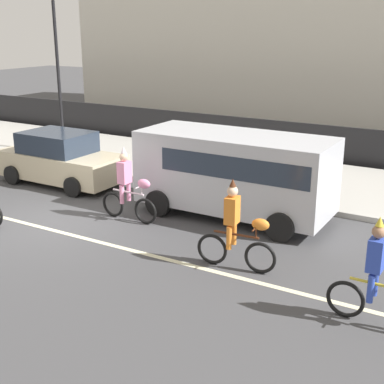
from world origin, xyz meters
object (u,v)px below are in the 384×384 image
at_px(parade_cyclist_cobalt, 381,280).
at_px(street_lamp_post, 56,48).
at_px(parked_van_silver, 237,169).
at_px(parked_car_beige, 60,159).
at_px(parade_cyclist_pink, 129,189).
at_px(parade_cyclist_orange, 237,230).

distance_m(parade_cyclist_cobalt, street_lamp_post, 15.11).
relative_size(parked_van_silver, parked_car_beige, 1.22).
xyz_separation_m(parked_car_beige, street_lamp_post, (-2.73, 2.98, 3.21)).
relative_size(parade_cyclist_pink, parade_cyclist_orange, 1.00).
relative_size(parade_cyclist_pink, parked_van_silver, 0.38).
bearing_deg(parade_cyclist_cobalt, parade_cyclist_pink, 163.43).
bearing_deg(parade_cyclist_cobalt, parked_van_silver, 140.44).
distance_m(parade_cyclist_pink, parade_cyclist_orange, 3.82).
relative_size(parade_cyclist_pink, parked_car_beige, 0.47).
distance_m(parade_cyclist_pink, street_lamp_post, 8.65).
xyz_separation_m(parade_cyclist_pink, parade_cyclist_orange, (3.63, -1.19, 0.00)).
bearing_deg(parade_cyclist_pink, parade_cyclist_cobalt, -16.57).
xyz_separation_m(parade_cyclist_pink, parade_cyclist_cobalt, (6.62, -1.97, 0.00)).
distance_m(parade_cyclist_orange, parade_cyclist_cobalt, 3.09).
height_order(parade_cyclist_orange, street_lamp_post, street_lamp_post).
bearing_deg(parade_cyclist_pink, street_lamp_post, 145.34).
xyz_separation_m(parade_cyclist_orange, parked_van_silver, (-1.40, 2.84, 0.44)).
relative_size(parade_cyclist_orange, street_lamp_post, 0.33).
height_order(parade_cyclist_cobalt, parked_van_silver, parked_van_silver).
height_order(parade_cyclist_cobalt, street_lamp_post, street_lamp_post).
bearing_deg(parade_cyclist_orange, parked_van_silver, 116.22).
bearing_deg(parked_car_beige, parked_van_silver, 0.46).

